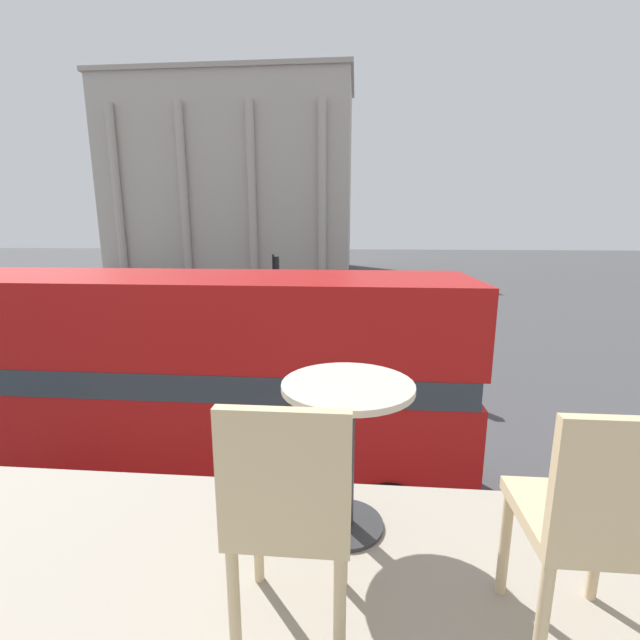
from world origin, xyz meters
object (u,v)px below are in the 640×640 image
(traffic_light_mid, at_px, (275,280))
(cafe_chair_1, at_px, (595,520))
(pedestrian_white, at_px, (148,347))
(car_maroon, at_px, (401,317))
(traffic_light_near, at_px, (424,323))
(double_decker_bus, at_px, (173,373))
(cafe_chair_0, at_px, (290,507))
(cafe_dining_table, at_px, (347,423))
(car_white, at_px, (268,287))
(pedestrian_black, at_px, (456,301))
(plaza_building_left, at_px, (233,179))
(pedestrian_blue, at_px, (370,287))
(pedestrian_grey, at_px, (364,279))

(traffic_light_mid, bearing_deg, cafe_chair_1, -76.40)
(traffic_light_mid, relative_size, pedestrian_white, 2.27)
(traffic_light_mid, relative_size, car_maroon, 0.89)
(traffic_light_near, xyz_separation_m, car_maroon, (0.15, 7.87, -1.45))
(double_decker_bus, relative_size, cafe_chair_0, 11.87)
(cafe_dining_table, height_order, car_maroon, cafe_dining_table)
(traffic_light_near, bearing_deg, cafe_chair_1, -96.49)
(pedestrian_white, bearing_deg, cafe_chair_1, -45.55)
(cafe_dining_table, height_order, cafe_chair_0, cafe_chair_0)
(car_white, distance_m, pedestrian_black, 13.92)
(plaza_building_left, height_order, pedestrian_white, plaza_building_left)
(double_decker_bus, xyz_separation_m, cafe_chair_1, (4.16, -6.13, 1.78))
(pedestrian_black, xyz_separation_m, pedestrian_blue, (-4.59, 5.61, -0.01))
(cafe_chair_0, distance_m, car_maroon, 20.09)
(double_decker_bus, height_order, pedestrian_blue, double_decker_bus)
(pedestrian_white, bearing_deg, traffic_light_mid, 77.96)
(cafe_chair_1, bearing_deg, cafe_dining_table, 139.54)
(cafe_chair_1, height_order, pedestrian_white, cafe_chair_1)
(cafe_chair_0, xyz_separation_m, car_white, (-6.26, 29.77, -3.43))
(plaza_building_left, bearing_deg, pedestrian_white, -78.68)
(traffic_light_mid, xyz_separation_m, car_maroon, (6.27, -0.16, -1.74))
(pedestrian_blue, bearing_deg, cafe_chair_0, -80.11)
(cafe_chair_0, distance_m, pedestrian_white, 14.82)
(cafe_dining_table, relative_size, pedestrian_grey, 0.44)
(car_maroon, xyz_separation_m, pedestrian_black, (3.36, 3.19, 0.30))
(cafe_dining_table, xyz_separation_m, pedestrian_grey, (0.68, 32.96, -3.21))
(cafe_chair_0, bearing_deg, car_maroon, 90.07)
(plaza_building_left, distance_m, pedestrian_grey, 26.17)
(pedestrian_black, relative_size, pedestrian_grey, 1.05)
(traffic_light_mid, distance_m, pedestrian_blue, 10.11)
(cafe_dining_table, bearing_deg, double_decker_bus, 121.22)
(pedestrian_grey, bearing_deg, cafe_chair_1, 71.01)
(cafe_chair_1, distance_m, pedestrian_grey, 33.68)
(car_white, bearing_deg, cafe_dining_table, 147.34)
(cafe_dining_table, distance_m, traffic_light_near, 11.56)
(pedestrian_white, xyz_separation_m, pedestrian_grey, (7.88, 20.91, 0.00))
(plaza_building_left, bearing_deg, pedestrian_blue, -55.55)
(cafe_chair_0, height_order, pedestrian_white, cafe_chair_0)
(plaza_building_left, height_order, traffic_light_near, plaza_building_left)
(cafe_chair_0, xyz_separation_m, pedestrian_black, (5.81, 22.84, -3.14))
(cafe_dining_table, xyz_separation_m, cafe_chair_0, (-0.17, -0.59, -0.02))
(pedestrian_white, bearing_deg, car_white, 99.50)
(double_decker_bus, height_order, pedestrian_black, double_decker_bus)
(cafe_chair_0, height_order, plaza_building_left, plaza_building_left)
(cafe_chair_1, relative_size, pedestrian_grey, 0.55)
(traffic_light_mid, distance_m, pedestrian_grey, 14.59)
(cafe_dining_table, relative_size, car_white, 0.17)
(double_decker_bus, bearing_deg, pedestrian_white, 123.25)
(cafe_chair_0, height_order, traffic_light_mid, cafe_chair_0)
(cafe_chair_1, bearing_deg, pedestrian_blue, 84.89)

